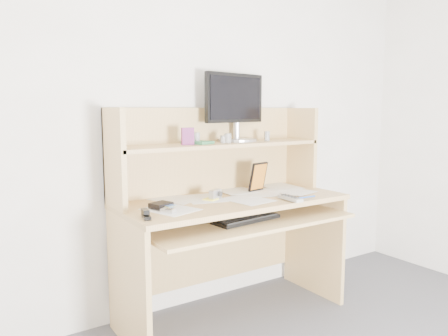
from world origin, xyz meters
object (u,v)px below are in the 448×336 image
monitor (235,105)px  keyboard (246,219)px  tv_remote (290,198)px  desk (226,205)px  game_case (258,177)px

monitor → keyboard: bearing=-128.2°
keyboard → tv_remote: bearing=-21.4°
keyboard → tv_remote: (0.27, -0.07, 0.10)m
keyboard → monitor: monitor is taller
desk → monitor: (0.17, 0.15, 0.62)m
keyboard → game_case: game_case is taller
tv_remote → game_case: bearing=91.4°
game_case → desk: bearing=171.4°
tv_remote → game_case: 0.34m
game_case → monitor: 0.49m
tv_remote → game_case: game_case is taller
desk → tv_remote: 0.41m
game_case → monitor: (-0.09, 0.14, 0.47)m
keyboard → tv_remote: 0.30m
game_case → monitor: monitor is taller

